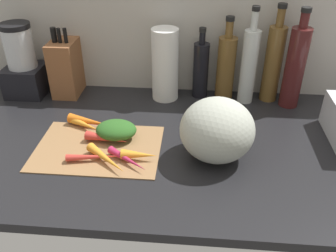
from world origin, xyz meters
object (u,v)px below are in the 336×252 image
object	(u,v)px
blender_appliance	(23,65)
bottle_2	(249,65)
carrot_5	(106,159)
carrot_6	(89,121)
carrot_0	(120,129)
bottle_4	(295,66)
bottle_1	(226,66)
knife_block	(66,67)
bottle_0	(201,69)
bottle_3	(273,62)
carrot_1	(107,139)
carrot_8	(139,155)
carrot_2	(85,125)
paper_towel_roll	(165,65)
winter_squash	(217,130)
carrot_3	(94,157)
cutting_board	(98,147)
carrot_7	(85,122)
carrot_4	(127,159)

from	to	relation	value
blender_appliance	bottle_2	xyz separation A→B (cm)	(87.02, 0.97, 2.64)
carrot_5	carrot_6	world-z (taller)	carrot_6
carrot_0	carrot_6	world-z (taller)	carrot_6
blender_appliance	bottle_4	xyz separation A→B (cm)	(103.33, -0.84, 3.46)
blender_appliance	bottle_1	size ratio (longest dim) A/B	0.89
carrot_0	knife_block	world-z (taller)	knife_block
bottle_0	bottle_4	xyz separation A→B (cm)	(34.03, -4.79, 4.40)
bottle_0	bottle_3	bearing A→B (deg)	-1.01
bottle_1	bottle_4	distance (cm)	25.06
carrot_1	carrot_8	world-z (taller)	carrot_8
bottle_1	carrot_2	bearing A→B (deg)	-149.04
carrot_2	paper_towel_roll	world-z (taller)	paper_towel_roll
bottle_1	bottle_2	size ratio (longest dim) A/B	0.88
carrot_1	bottle_3	bearing A→B (deg)	32.99
winter_squash	paper_towel_roll	size ratio (longest dim) A/B	0.80
knife_block	bottle_0	distance (cm)	52.94
carrot_3	carrot_5	bearing A→B (deg)	-13.35
carrot_1	carrot_8	size ratio (longest dim) A/B	1.33
cutting_board	bottle_3	xyz separation A→B (cm)	(58.64, 38.90, 14.99)
cutting_board	knife_block	xyz separation A→B (cm)	(-21.24, 37.84, 10.64)
carrot_1	knife_block	xyz separation A→B (cm)	(-23.57, 35.48, 8.70)
bottle_3	carrot_7	bearing A→B (deg)	-158.11
carrot_4	bottle_1	distance (cm)	56.62
knife_block	bottle_1	world-z (taller)	bottle_1
carrot_8	bottle_0	bearing A→B (deg)	68.46
bottle_2	carrot_3	bearing A→B (deg)	-138.45
carrot_7	knife_block	size ratio (longest dim) A/B	0.47
carrot_2	carrot_8	distance (cm)	26.13
carrot_7	blender_appliance	xyz separation A→B (cm)	(-30.06, 23.12, 10.47)
carrot_1	blender_appliance	distance (cm)	52.81
knife_block	bottle_2	distance (cm)	70.77
cutting_board	bottle_2	distance (cm)	63.07
carrot_0	bottle_1	world-z (taller)	bottle_1
carrot_5	bottle_3	distance (cm)	72.68
carrot_0	blender_appliance	size ratio (longest dim) A/B	0.41
carrot_8	bottle_0	xyz separation A→B (cm)	(17.67, 44.76, 8.98)
carrot_6	carrot_8	world-z (taller)	carrot_6
carrot_7	bottle_3	xyz separation A→B (cm)	(66.20, 26.60, 13.55)
paper_towel_roll	carrot_8	bearing A→B (deg)	-95.53
blender_appliance	bottle_2	world-z (taller)	bottle_2
bottle_4	carrot_5	bearing A→B (deg)	-145.22
carrot_6	bottle_1	size ratio (longest dim) A/B	0.46
carrot_0	carrot_2	bearing A→B (deg)	171.41
knife_block	cutting_board	bearing A→B (deg)	-60.69
carrot_0	paper_towel_roll	distance (cm)	32.94
carrot_5	carrot_2	bearing A→B (deg)	122.54
bottle_1	carrot_1	bearing A→B (deg)	-136.61
bottle_4	cutting_board	bearing A→B (deg)	-152.24
carrot_5	bottle_1	world-z (taller)	bottle_1
bottle_1	bottle_3	xyz separation A→B (cm)	(17.41, -0.22, 2.43)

